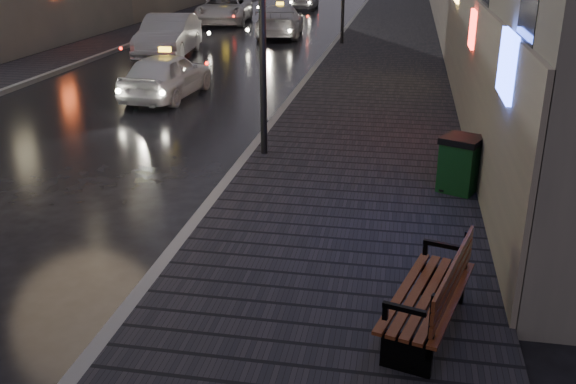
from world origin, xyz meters
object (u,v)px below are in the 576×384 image
Objects in this scene: trash_bin at (460,163)px; taxi_far at (224,9)px; taxi_mid at (280,21)px; taxi_near at (167,75)px; car_left_mid at (168,36)px; bench at (435,295)px.

taxi_far reaches higher than trash_bin.
taxi_near is at bearing 80.67° from taxi_mid.
taxi_near is 0.80× the size of car_left_mid.
taxi_mid is (-7.26, 20.15, 0.08)m from trash_bin.
trash_bin is 0.25× the size of taxi_near.
bench is at bearing -76.59° from taxi_far.
taxi_mid reaches higher than bench.
car_left_mid is at bearing 133.78° from bench.
taxi_near is at bearing 165.09° from trash_bin.
bench is 31.56m from taxi_far.
trash_bin is at bearing 103.79° from taxi_mid.
trash_bin is 27.38m from taxi_far.
bench is at bearing 126.71° from taxi_near.
bench is 0.36× the size of taxi_far.
taxi_near is (-7.46, 11.42, 0.03)m from bench.
taxi_near is 0.78× the size of taxi_mid.
car_left_mid is 0.97× the size of taxi_mid.
taxi_near reaches higher than bench.
bench is at bearing 98.99° from taxi_mid.
bench is at bearing -72.20° from trash_bin.
car_left_mid is at bearing -66.61° from taxi_near.
taxi_near is at bearing -76.91° from car_left_mid.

